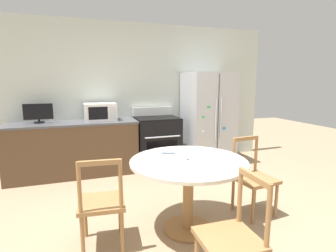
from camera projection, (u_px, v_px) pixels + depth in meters
name	position (u px, v px, depth m)	size (l,w,h in m)	color
ground_plane	(196.00, 236.00, 2.67)	(14.00, 14.00, 0.00)	#9E8466
back_wall	(138.00, 95.00, 4.93)	(5.20, 0.10, 2.60)	silver
kitchen_counter	(74.00, 149.00, 4.36)	(2.08, 0.64, 0.90)	brown
refrigerator	(208.00, 119.00, 4.97)	(0.85, 0.79, 1.72)	#B2B5BA
oven_range	(157.00, 142.00, 4.79)	(0.76, 0.68, 1.08)	black
microwave	(100.00, 112.00, 4.45)	(0.53, 0.37, 0.29)	white
countertop_tv	(38.00, 112.00, 4.17)	(0.43, 0.16, 0.31)	black
dining_table	(188.00, 174.00, 2.69)	(1.20, 1.20, 0.77)	beige
dining_chair_left	(102.00, 203.00, 2.44)	(0.46, 0.46, 0.90)	#9E7042
dining_chair_right	(253.00, 178.00, 3.08)	(0.46, 0.46, 0.90)	#9E7042
dining_chair_near	(232.00, 238.00, 1.90)	(0.43, 0.43, 0.90)	#9E7042
candle_glass	(183.00, 156.00, 2.68)	(0.10, 0.10, 0.09)	silver
folded_napkin	(168.00, 151.00, 2.90)	(0.16, 0.10, 0.05)	#A3BCDB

